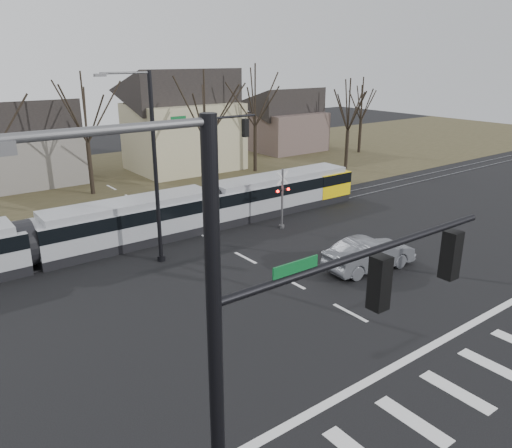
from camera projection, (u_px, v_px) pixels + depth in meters
ground at (386, 332)px, 20.71m from camera, size 140.00×140.00×0.00m
grass_verge at (103, 183)px, 44.95m from camera, size 140.00×28.00×0.01m
crosswalk at (476, 379)px, 17.68m from camera, size 27.00×2.60×0.01m
stop_line at (423, 351)px, 19.35m from camera, size 28.00×0.35×0.01m
lane_dashes at (192, 230)px, 32.83m from camera, size 0.18×30.00×0.01m
rail_pair at (194, 230)px, 32.67m from camera, size 90.00×1.52×0.06m
tram at (128, 221)px, 29.90m from camera, size 35.91×2.67×2.72m
sedan at (370, 254)px, 26.56m from camera, size 2.84×5.56×1.72m
signal_pole_near_left at (297, 378)px, 8.42m from camera, size 9.28×0.44×10.20m
signal_pole_far at (182, 157)px, 26.99m from camera, size 9.28×0.44×10.20m
rail_crossing_signal at (282, 201)px, 32.65m from camera, size 1.08×0.36×4.00m
tree_row at (149, 133)px, 39.95m from camera, size 59.20×7.20×10.00m
house_b at (27, 139)px, 43.87m from camera, size 8.64×7.56×7.65m
house_c at (183, 116)px, 49.17m from camera, size 10.80×8.64×10.10m
house_d at (286, 117)px, 59.62m from camera, size 8.64×7.56×7.65m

